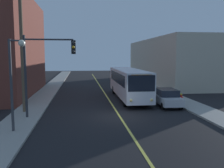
# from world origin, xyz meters

# --- Properties ---
(ground_plane) EXTENTS (120.00, 120.00, 0.00)m
(ground_plane) POSITION_xyz_m (0.00, 0.00, 0.00)
(ground_plane) COLOR black
(sidewalk_left) EXTENTS (2.50, 90.00, 0.15)m
(sidewalk_left) POSITION_xyz_m (-7.25, 10.00, 0.07)
(sidewalk_left) COLOR gray
(sidewalk_left) RESTS_ON ground
(sidewalk_right) EXTENTS (2.50, 90.00, 0.15)m
(sidewalk_right) POSITION_xyz_m (7.25, 10.00, 0.07)
(sidewalk_right) COLOR gray
(sidewalk_right) RESTS_ON ground
(lane_stripe_center) EXTENTS (0.16, 60.00, 0.01)m
(lane_stripe_center) POSITION_xyz_m (0.00, 15.00, 0.01)
(lane_stripe_center) COLOR #D8CC4C
(lane_stripe_center) RESTS_ON ground
(building_right_warehouse) EXTENTS (12.00, 26.97, 7.53)m
(building_right_warehouse) POSITION_xyz_m (14.49, 23.57, 3.77)
(building_right_warehouse) COLOR beige
(building_right_warehouse) RESTS_ON ground
(city_bus) EXTENTS (2.64, 12.17, 3.20)m
(city_bus) POSITION_xyz_m (2.20, 7.74, 1.82)
(city_bus) COLOR silver
(city_bus) RESTS_ON ground
(parked_car_silver) EXTENTS (1.97, 4.47, 1.62)m
(parked_car_silver) POSITION_xyz_m (4.96, 3.26, 0.84)
(parked_car_silver) COLOR #B7B7BC
(parked_car_silver) RESTS_ON ground
(parked_car_red) EXTENTS (1.86, 4.42, 1.62)m
(parked_car_red) POSITION_xyz_m (4.83, 9.82, 0.84)
(parked_car_red) COLOR maroon
(parked_car_red) RESTS_ON ground
(utility_pole_near) EXTENTS (2.40, 0.28, 11.20)m
(utility_pole_near) POSITION_xyz_m (-7.55, 2.01, 6.27)
(utility_pole_near) COLOR brown
(utility_pole_near) RESTS_ON sidewalk_left
(traffic_signal_left_corner) EXTENTS (3.75, 0.48, 6.00)m
(traffic_signal_left_corner) POSITION_xyz_m (-5.41, 0.11, 4.30)
(traffic_signal_left_corner) COLOR #2D2D33
(traffic_signal_left_corner) RESTS_ON sidewalk_left
(street_lamp_left) EXTENTS (0.98, 0.40, 5.50)m
(street_lamp_left) POSITION_xyz_m (-6.83, -3.23, 3.74)
(street_lamp_left) COLOR #38383D
(street_lamp_left) RESTS_ON sidewalk_left
(fire_hydrant) EXTENTS (0.44, 0.26, 0.84)m
(fire_hydrant) POSITION_xyz_m (6.85, 4.43, 0.58)
(fire_hydrant) COLOR red
(fire_hydrant) RESTS_ON sidewalk_right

